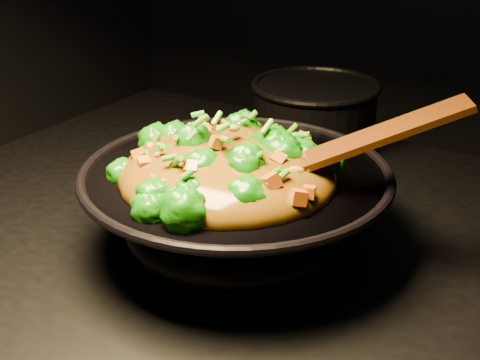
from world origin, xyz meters
The scene contains 4 objects.
wok centered at (0.00, -0.07, 0.96)m, with size 0.41×0.41×0.12m, color black, non-canonical shape.
stir_fry centered at (0.00, -0.09, 1.07)m, with size 0.29×0.29×0.10m, color #146507, non-canonical shape.
spatula centered at (0.13, -0.04, 1.07)m, with size 0.33×0.05×0.01m, color #340F04.
back_pot centered at (-0.08, 0.32, 0.97)m, with size 0.23×0.23×0.13m, color black.
Camera 1 is at (0.45, -0.76, 1.39)m, focal length 50.00 mm.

